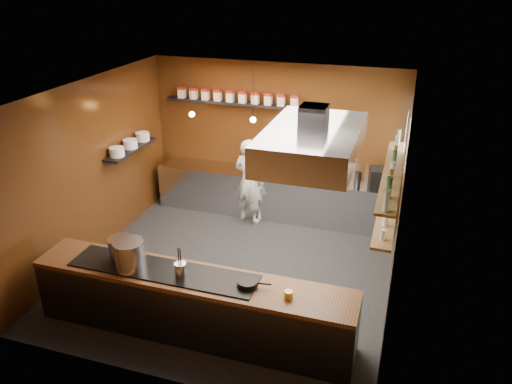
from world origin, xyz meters
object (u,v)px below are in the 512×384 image
at_px(stockpot_large, 130,255).
at_px(espresso_machine, 380,178).
at_px(stockpot_small, 122,249).
at_px(chef, 249,181).
at_px(extractor_hood, 312,142).

height_order(stockpot_large, espresso_machine, stockpot_large).
relative_size(stockpot_small, chef, 0.21).
bearing_deg(extractor_hood, chef, 126.47).
bearing_deg(stockpot_small, espresso_machine, 49.10).
xyz_separation_m(espresso_machine, chef, (-2.42, -0.31, -0.24)).
height_order(stockpot_large, stockpot_small, stockpot_large).
distance_m(stockpot_small, chef, 3.41).
bearing_deg(chef, espresso_machine, -156.79).
bearing_deg(stockpot_large, espresso_machine, 52.27).
bearing_deg(stockpot_small, stockpot_large, -35.00).
height_order(extractor_hood, stockpot_small, extractor_hood).
relative_size(stockpot_large, chef, 0.24).
bearing_deg(stockpot_small, chef, 77.67).
height_order(extractor_hood, chef, extractor_hood).
relative_size(extractor_hood, stockpot_large, 4.92).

